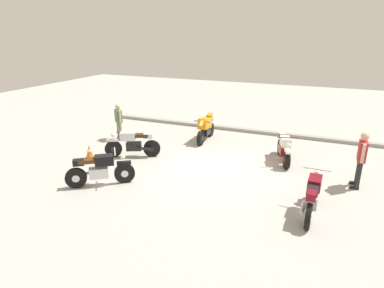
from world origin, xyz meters
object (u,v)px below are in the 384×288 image
(motorcycle_silver_cruiser, at_px, (133,144))
(motorcycle_orange_sportbike, at_px, (205,127))
(motorcycle_cream_vintage, at_px, (284,148))
(person_in_red_shirt, at_px, (361,156))
(traffic_cone, at_px, (89,152))
(person_in_green_shirt, at_px, (119,120))
(motorcycle_maroon_cruiser, at_px, (313,196))
(motorcycle_black_cruiser, at_px, (100,170))

(motorcycle_silver_cruiser, bearing_deg, motorcycle_orange_sportbike, -147.34)
(motorcycle_cream_vintage, distance_m, person_in_red_shirt, 2.77)
(person_in_red_shirt, distance_m, traffic_cone, 9.22)
(person_in_red_shirt, bearing_deg, traffic_cone, 8.47)
(motorcycle_silver_cruiser, relative_size, motorcycle_cream_vintage, 1.02)
(motorcycle_cream_vintage, relative_size, motorcycle_orange_sportbike, 0.98)
(motorcycle_silver_cruiser, xyz_separation_m, traffic_cone, (-1.41, -0.79, -0.26))
(person_in_green_shirt, distance_m, person_in_red_shirt, 9.48)
(motorcycle_cream_vintage, distance_m, person_in_green_shirt, 7.05)
(motorcycle_orange_sportbike, bearing_deg, person_in_red_shirt, 64.21)
(motorcycle_maroon_cruiser, relative_size, traffic_cone, 3.95)
(motorcycle_cream_vintage, bearing_deg, motorcycle_silver_cruiser, -88.26)
(motorcycle_maroon_cruiser, xyz_separation_m, traffic_cone, (-7.92, 0.93, -0.26))
(motorcycle_cream_vintage, distance_m, motorcycle_orange_sportbike, 3.66)
(person_in_green_shirt, bearing_deg, traffic_cone, -132.99)
(motorcycle_orange_sportbike, bearing_deg, person_in_green_shirt, -72.93)
(motorcycle_cream_vintage, distance_m, motorcycle_black_cruiser, 6.51)
(motorcycle_silver_cruiser, height_order, traffic_cone, motorcycle_silver_cruiser)
(motorcycle_orange_sportbike, xyz_separation_m, person_in_red_shirt, (5.86, -2.45, 0.41))
(traffic_cone, bearing_deg, motorcycle_silver_cruiser, 29.46)
(motorcycle_silver_cruiser, bearing_deg, motorcycle_black_cruiser, 73.98)
(motorcycle_cream_vintage, xyz_separation_m, motorcycle_black_cruiser, (-4.94, -4.24, 0.03))
(motorcycle_maroon_cruiser, relative_size, motorcycle_cream_vintage, 1.09)
(motorcycle_silver_cruiser, distance_m, traffic_cone, 1.64)
(motorcycle_cream_vintage, bearing_deg, person_in_red_shirt, 44.27)
(motorcycle_black_cruiser, xyz_separation_m, person_in_green_shirt, (-2.10, 4.06, 0.36))
(motorcycle_orange_sportbike, distance_m, traffic_cone, 4.93)
(person_in_red_shirt, xyz_separation_m, traffic_cone, (-9.11, -1.25, -0.75))
(person_in_red_shirt, bearing_deg, motorcycle_silver_cruiser, 4.04)
(person_in_green_shirt, bearing_deg, motorcycle_silver_cruiser, -93.30)
(motorcycle_silver_cruiser, xyz_separation_m, motorcycle_cream_vintage, (5.33, 1.77, -0.03))
(motorcycle_black_cruiser, bearing_deg, person_in_red_shirt, -15.15)
(motorcycle_maroon_cruiser, distance_m, motorcycle_black_cruiser, 6.17)
(traffic_cone, bearing_deg, motorcycle_cream_vintage, 20.87)
(person_in_green_shirt, height_order, person_in_red_shirt, person_in_red_shirt)
(motorcycle_maroon_cruiser, xyz_separation_m, motorcycle_orange_sportbike, (-4.67, 4.63, 0.07))
(motorcycle_maroon_cruiser, relative_size, person_in_green_shirt, 1.33)
(person_in_green_shirt, xyz_separation_m, traffic_cone, (0.30, -2.39, -0.62))
(motorcycle_black_cruiser, relative_size, traffic_cone, 3.29)
(motorcycle_maroon_cruiser, xyz_separation_m, person_in_green_shirt, (-8.22, 3.33, 0.36))
(person_in_red_shirt, bearing_deg, motorcycle_cream_vintage, -28.38)
(motorcycle_orange_sportbike, relative_size, traffic_cone, 3.69)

